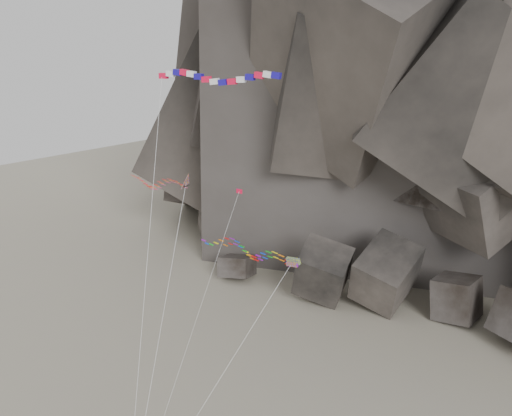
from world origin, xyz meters
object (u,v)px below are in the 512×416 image
Objects in this scene: delta_kite at (155,182)px; banner_kite at (215,80)px; parafoil_kite at (241,248)px; pennant_kite at (218,255)px.

banner_kite reaches higher than delta_kite.
parafoil_kite is 0.83× the size of pennant_kite.
pennant_kite is at bearing 149.79° from banner_kite.
delta_kite is 1.32× the size of parafoil_kite.
parafoil_kite is (7.69, 2.61, -5.10)m from delta_kite.
parafoil_kite is at bearing 61.06° from banner_kite.
banner_kite is 14.32m from pennant_kite.
pennant_kite is at bearing -12.47° from delta_kite.
banner_kite is (7.16, 0.37, 9.10)m from delta_kite.
delta_kite reaches higher than parafoil_kite.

